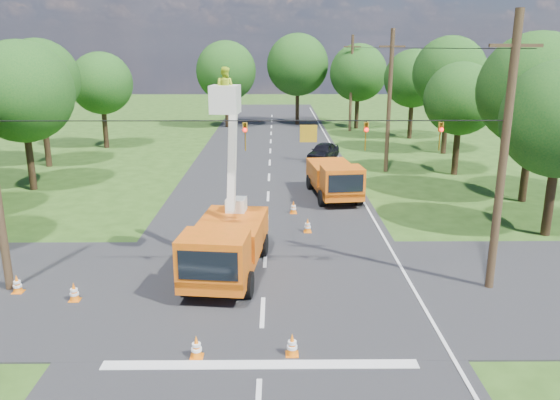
{
  "coord_description": "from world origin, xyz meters",
  "views": [
    {
      "loc": [
        0.45,
        -16.85,
        8.75
      ],
      "look_at": [
        0.64,
        5.04,
        2.6
      ],
      "focal_mm": 35.0,
      "sensor_mm": 36.0,
      "label": 1
    }
  ],
  "objects_px": {
    "traffic_cone_7": "(347,188)",
    "tree_right_d": "(450,73)",
    "second_truck": "(334,178)",
    "traffic_cone_1": "(292,345)",
    "tree_right_b": "(535,90)",
    "tree_right_c": "(461,99)",
    "tree_left_f": "(101,83)",
    "tree_right_e": "(413,79)",
    "tree_far_c": "(358,73)",
    "traffic_cone_3": "(293,207)",
    "tree_far_b": "(298,65)",
    "traffic_cone_0": "(196,347)",
    "ground_worker": "(199,255)",
    "traffic_cone_5": "(17,284)",
    "distant_car": "(323,151)",
    "traffic_cone_2": "(308,226)",
    "bucket_truck": "(226,236)",
    "tree_far_a": "(226,71)",
    "tree_left_d": "(22,92)",
    "pole_right_far": "(351,83)",
    "traffic_cone_4": "(74,292)",
    "pole_right_mid": "(389,101)",
    "pole_right_near": "(504,154)",
    "tree_left_e": "(39,79)"
  },
  "relations": [
    {
      "from": "pole_right_mid",
      "to": "tree_left_e",
      "type": "bearing_deg",
      "value": 175.48
    },
    {
      "from": "tree_right_e",
      "to": "tree_far_c",
      "type": "distance_m",
      "value": 8.22
    },
    {
      "from": "tree_far_a",
      "to": "tree_far_b",
      "type": "height_order",
      "value": "tree_far_b"
    },
    {
      "from": "traffic_cone_2",
      "to": "tree_right_b",
      "type": "distance_m",
      "value": 15.4
    },
    {
      "from": "traffic_cone_0",
      "to": "tree_left_f",
      "type": "distance_m",
      "value": 37.47
    },
    {
      "from": "traffic_cone_2",
      "to": "traffic_cone_3",
      "type": "distance_m",
      "value": 3.2
    },
    {
      "from": "traffic_cone_1",
      "to": "tree_right_b",
      "type": "distance_m",
      "value": 22.64
    },
    {
      "from": "pole_right_far",
      "to": "tree_right_c",
      "type": "relative_size",
      "value": 1.28
    },
    {
      "from": "ground_worker",
      "to": "traffic_cone_3",
      "type": "xyz_separation_m",
      "value": [
        3.95,
        8.61,
        -0.63
      ]
    },
    {
      "from": "traffic_cone_3",
      "to": "tree_right_b",
      "type": "height_order",
      "value": "tree_right_b"
    },
    {
      "from": "second_truck",
      "to": "traffic_cone_7",
      "type": "bearing_deg",
      "value": 39.2
    },
    {
      "from": "traffic_cone_3",
      "to": "tree_right_e",
      "type": "xyz_separation_m",
      "value": [
        12.38,
        25.46,
        5.45
      ]
    },
    {
      "from": "ground_worker",
      "to": "tree_right_d",
      "type": "relative_size",
      "value": 0.2
    },
    {
      "from": "bucket_truck",
      "to": "pole_right_near",
      "type": "distance_m",
      "value": 10.62
    },
    {
      "from": "traffic_cone_1",
      "to": "tree_far_c",
      "type": "xyz_separation_m",
      "value": [
        8.57,
        46.66,
        5.7
      ]
    },
    {
      "from": "second_truck",
      "to": "tree_right_c",
      "type": "relative_size",
      "value": 0.82
    },
    {
      "from": "tree_right_d",
      "to": "tree_far_a",
      "type": "relative_size",
      "value": 1.02
    },
    {
      "from": "second_truck",
      "to": "tree_far_a",
      "type": "relative_size",
      "value": 0.67
    },
    {
      "from": "traffic_cone_7",
      "to": "tree_right_d",
      "type": "height_order",
      "value": "tree_right_d"
    },
    {
      "from": "traffic_cone_3",
      "to": "tree_far_b",
      "type": "bearing_deg",
      "value": 87.45
    },
    {
      "from": "tree_left_d",
      "to": "traffic_cone_1",
      "type": "bearing_deg",
      "value": -50.99
    },
    {
      "from": "ground_worker",
      "to": "traffic_cone_3",
      "type": "bearing_deg",
      "value": 35.96
    },
    {
      "from": "tree_left_d",
      "to": "tree_far_b",
      "type": "distance_m",
      "value": 34.99
    },
    {
      "from": "tree_right_b",
      "to": "tree_right_e",
      "type": "height_order",
      "value": "tree_right_b"
    },
    {
      "from": "tree_right_b",
      "to": "tree_far_b",
      "type": "distance_m",
      "value": 35.12
    },
    {
      "from": "tree_left_d",
      "to": "pole_right_far",
      "type": "bearing_deg",
      "value": 46.77
    },
    {
      "from": "second_truck",
      "to": "traffic_cone_7",
      "type": "distance_m",
      "value": 1.55
    },
    {
      "from": "tree_left_e",
      "to": "tree_right_e",
      "type": "bearing_deg",
      "value": 23.02
    },
    {
      "from": "distant_car",
      "to": "traffic_cone_2",
      "type": "distance_m",
      "value": 17.99
    },
    {
      "from": "second_truck",
      "to": "tree_left_f",
      "type": "bearing_deg",
      "value": 130.89
    },
    {
      "from": "tree_left_e",
      "to": "tree_far_b",
      "type": "bearing_deg",
      "value": 49.28
    },
    {
      "from": "distant_car",
      "to": "pole_right_near",
      "type": "height_order",
      "value": "pole_right_near"
    },
    {
      "from": "pole_right_mid",
      "to": "tree_far_c",
      "type": "relative_size",
      "value": 1.09
    },
    {
      "from": "distant_car",
      "to": "tree_right_c",
      "type": "bearing_deg",
      "value": -5.5
    },
    {
      "from": "tree_right_c",
      "to": "tree_right_b",
      "type": "bearing_deg",
      "value": -75.58
    },
    {
      "from": "distant_car",
      "to": "tree_right_c",
      "type": "distance_m",
      "value": 11.32
    },
    {
      "from": "traffic_cone_1",
      "to": "traffic_cone_3",
      "type": "xyz_separation_m",
      "value": [
        0.49,
        14.2,
        0.0
      ]
    },
    {
      "from": "tree_right_c",
      "to": "tree_right_d",
      "type": "xyz_separation_m",
      "value": [
        1.6,
        8.0,
        1.37
      ]
    },
    {
      "from": "tree_left_e",
      "to": "pole_right_near",
      "type": "bearing_deg",
      "value": -41.01
    },
    {
      "from": "bucket_truck",
      "to": "traffic_cone_7",
      "type": "relative_size",
      "value": 11.36
    },
    {
      "from": "tree_far_b",
      "to": "traffic_cone_0",
      "type": "bearing_deg",
      "value": -95.57
    },
    {
      "from": "traffic_cone_3",
      "to": "traffic_cone_2",
      "type": "bearing_deg",
      "value": -79.35
    },
    {
      "from": "traffic_cone_1",
      "to": "traffic_cone_3",
      "type": "relative_size",
      "value": 1.0
    },
    {
      "from": "second_truck",
      "to": "traffic_cone_4",
      "type": "relative_size",
      "value": 8.99
    },
    {
      "from": "traffic_cone_5",
      "to": "tree_right_e",
      "type": "distance_m",
      "value": 42.43
    },
    {
      "from": "tree_far_a",
      "to": "tree_far_b",
      "type": "relative_size",
      "value": 0.92
    },
    {
      "from": "traffic_cone_1",
      "to": "traffic_cone_4",
      "type": "distance_m",
      "value": 8.47
    },
    {
      "from": "distant_car",
      "to": "pole_right_far",
      "type": "xyz_separation_m",
      "value": [
        4.22,
        15.77,
        4.41
      ]
    },
    {
      "from": "traffic_cone_7",
      "to": "tree_right_c",
      "type": "distance_m",
      "value": 11.05
    },
    {
      "from": "tree_far_a",
      "to": "traffic_cone_5",
      "type": "bearing_deg",
      "value": -95.34
    }
  ]
}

